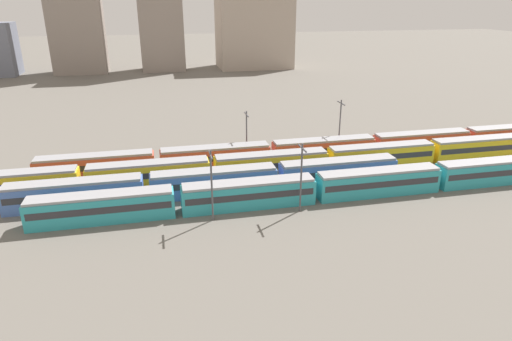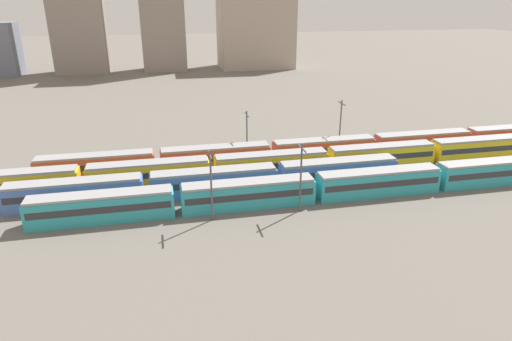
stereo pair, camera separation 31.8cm
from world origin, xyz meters
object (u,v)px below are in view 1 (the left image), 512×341
Objects in this scene: train_track_1 at (214,182)px; train_track_2 at (327,160)px; train_track_3 at (374,145)px; catenary_pole_2 at (212,182)px; catenary_pole_0 at (301,174)px; catenary_pole_1 at (340,124)px; catenary_pole_3 at (247,133)px; train_track_0 at (315,188)px.

train_track_2 is at bearing 15.13° from train_track_1.
train_track_3 is 11.94× the size of catenary_pole_2.
catenary_pole_0 is at bearing -37.55° from train_track_1.
catenary_pole_0 is 0.96× the size of catenary_pole_1.
catenary_pole_3 is at bearing 179.69° from catenary_pole_1.
catenary_pole_1 is 17.03m from catenary_pole_3.
train_track_1 is 5.94× the size of catenary_pole_0.
catenary_pole_1 is 1.13× the size of catenary_pole_3.
train_track_0 is 21.87m from catenary_pole_1.
train_track_0 and train_track_3 have the same top height.
catenary_pole_0 is (10.35, -7.96, 3.34)m from train_track_1.
catenary_pole_2 is 23.20m from catenary_pole_3.
catenary_pole_0 is 25.57m from catenary_pole_1.
train_track_1 is 19.92m from train_track_2.
train_track_0 and train_track_1 have the same top height.
train_track_0 is 22.72m from train_track_3.
train_track_0 is at bearing 10.95° from catenary_pole_2.
train_track_1 is 0.50× the size of train_track_3.
catenary_pole_3 is (7.47, 13.43, 2.93)m from train_track_1.
train_track_0 is at bearing -136.64° from train_track_3.
catenary_pole_0 reaches higher than train_track_2.
train_track_1 is 8.81m from catenary_pole_2.
catenary_pole_0 is (-8.87, -13.16, 3.34)m from train_track_2.
catenary_pole_2 is at bearing -140.30° from catenary_pole_1.
catenary_pole_0 reaches higher than train_track_3.
catenary_pole_1 is (14.14, 21.30, 0.18)m from catenary_pole_0.
catenary_pole_3 reaches higher than train_track_3.
train_track_1 and train_track_3 have the same top height.
train_track_2 is at bearing -35.02° from catenary_pole_3.
train_track_0 is 15.35m from catenary_pole_2.
catenary_pole_1 is at bearing 39.70° from catenary_pole_2.
catenary_pole_0 is 21.59m from catenary_pole_3.
train_track_2 is 1.00× the size of train_track_3.
train_track_0 is 0.66× the size of train_track_3.
train_track_1 is at bearing -119.09° from catenary_pole_3.
catenary_pole_0 reaches higher than catenary_pole_3.
catenary_pole_2 is at bearing -112.16° from catenary_pole_3.
catenary_pole_2 reaches higher than train_track_2.
catenary_pole_1 is (11.05, 18.54, 3.51)m from train_track_0.
catenary_pole_3 is at bearing 97.66° from catenary_pole_0.
catenary_pole_2 is at bearing -169.05° from train_track_0.
catenary_pole_0 is (-19.61, -18.36, 3.34)m from train_track_3.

